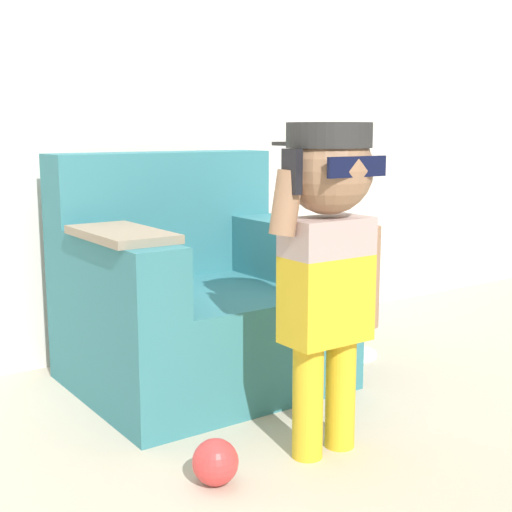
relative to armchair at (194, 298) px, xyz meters
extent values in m
plane|color=#BCB29E|center=(0.01, -0.19, -0.34)|extent=(10.00, 10.00, 0.00)
cube|color=silver|center=(0.01, 0.52, 0.96)|extent=(10.00, 0.05, 2.60)
cube|color=teal|center=(0.00, -0.06, -0.14)|extent=(0.98, 0.86, 0.40)
cube|color=teal|center=(0.00, 0.27, 0.32)|extent=(0.98, 0.22, 0.53)
cube|color=teal|center=(-0.39, -0.16, 0.18)|extent=(0.20, 0.65, 0.25)
cube|color=teal|center=(0.39, -0.16, 0.18)|extent=(0.20, 0.65, 0.25)
cube|color=gray|center=(-0.39, -0.16, 0.32)|extent=(0.24, 0.48, 0.03)
cylinder|color=gold|center=(-0.07, -0.83, -0.16)|extent=(0.10, 0.10, 0.37)
cylinder|color=gold|center=(0.06, -0.83, -0.16)|extent=(0.10, 0.10, 0.37)
cube|color=gold|center=(0.00, -0.83, 0.16)|extent=(0.27, 0.16, 0.27)
cube|color=#B29993|center=(0.00, -0.83, 0.36)|extent=(0.27, 0.16, 0.12)
sphere|color=#997051|center=(0.00, -0.83, 0.56)|extent=(0.27, 0.27, 0.27)
cylinder|color=#2D2D2D|center=(0.00, -0.83, 0.67)|extent=(0.26, 0.26, 0.08)
cube|color=#2D2D2D|center=(0.00, -0.71, 0.64)|extent=(0.16, 0.12, 0.01)
cube|color=#0F1433|center=(0.00, -0.95, 0.58)|extent=(0.22, 0.01, 0.06)
cylinder|color=#997051|center=(0.17, -0.83, 0.21)|extent=(0.08, 0.08, 0.33)
cylinder|color=#997051|center=(-0.16, -0.83, 0.47)|extent=(0.11, 0.08, 0.20)
cube|color=black|center=(-0.16, -0.85, 0.56)|extent=(0.02, 0.07, 0.13)
cylinder|color=white|center=(0.74, -0.15, -0.33)|extent=(0.22, 0.22, 0.02)
cylinder|color=white|center=(0.74, -0.15, -0.08)|extent=(0.06, 0.06, 0.52)
cylinder|color=white|center=(0.74, -0.15, 0.19)|extent=(0.35, 0.35, 0.02)
sphere|color=#D13838|center=(-0.41, -0.81, -0.28)|extent=(0.14, 0.14, 0.14)
camera|label=1|loc=(-1.42, -2.47, 0.68)|focal=50.00mm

